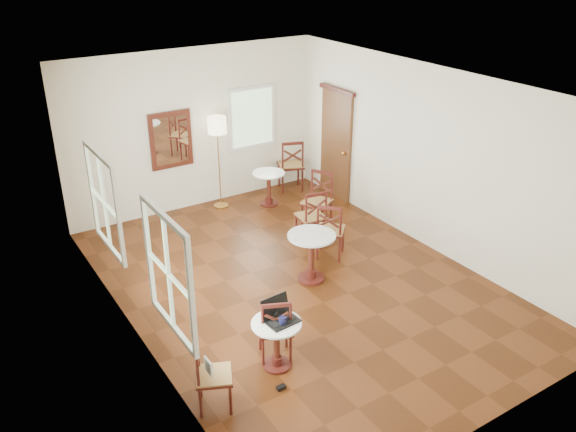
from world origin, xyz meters
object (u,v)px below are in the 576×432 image
object	(u,v)px
chair_mid_a	(312,217)
laptop	(279,315)
chair_mid_b	(330,230)
navy_mug	(283,321)
power_adapter	(281,387)
floor_lamp	(217,131)
water_glass	(276,316)
chair_back_b	(318,201)
mouse	(277,321)
chair_near_a	(275,328)
chair_back_a	(291,165)
chair_near_b	(212,375)
cafe_table_mid	(311,252)
cafe_table_back	(269,185)
cafe_table_near	(277,340)

from	to	relation	value
chair_mid_a	laptop	world-z (taller)	chair_mid_a
chair_mid_b	laptop	bearing A→B (deg)	86.49
navy_mug	power_adapter	xyz separation A→B (m)	(-0.22, -0.30, -0.67)
floor_lamp	chair_mid_b	bearing A→B (deg)	-77.92
floor_lamp	water_glass	size ratio (longest dim) A/B	19.50
chair_back_b	mouse	size ratio (longest dim) A/B	10.12
laptop	mouse	xyz separation A→B (m)	(-0.06, -0.04, -0.05)
chair_mid_a	mouse	distance (m)	3.29
chair_near_a	navy_mug	size ratio (longest dim) A/B	7.01
chair_back_a	mouse	distance (m)	5.59
mouse	floor_lamp	bearing A→B (deg)	56.41
chair_near_b	water_glass	world-z (taller)	chair_near_b
cafe_table_mid	water_glass	xyz separation A→B (m)	(-1.47, -1.38, 0.21)
cafe_table_back	chair_near_b	size ratio (longest dim) A/B	0.76
chair_near_b	water_glass	distance (m)	1.06
chair_mid_a	water_glass	bearing A→B (deg)	55.17
cafe_table_mid	chair_near_a	world-z (taller)	chair_near_a
water_glass	cafe_table_near	bearing A→B (deg)	-117.19
floor_lamp	chair_near_a	bearing A→B (deg)	-108.74
chair_back_a	water_glass	size ratio (longest dim) A/B	11.82
mouse	power_adapter	world-z (taller)	mouse
mouse	power_adapter	distance (m)	0.76
chair_near_a	mouse	xyz separation A→B (m)	(-0.07, -0.14, 0.21)
cafe_table_mid	chair_near_b	xyz separation A→B (m)	(-2.46, -1.65, -0.04)
mouse	navy_mug	distance (m)	0.09
floor_lamp	laptop	bearing A→B (deg)	-108.44
chair_near_a	chair_mid_a	bearing A→B (deg)	-108.92
navy_mug	water_glass	bearing A→B (deg)	93.50
chair_mid_a	water_glass	world-z (taller)	chair_mid_a
water_glass	floor_lamp	bearing A→B (deg)	71.17
cafe_table_near	chair_back_b	xyz separation A→B (m)	(2.63, 2.88, 0.11)
cafe_table_back	chair_mid_a	distance (m)	1.78
chair_back_a	mouse	size ratio (longest dim) A/B	10.69
cafe_table_back	mouse	world-z (taller)	mouse
chair_mid_a	chair_near_b	bearing A→B (deg)	47.48
chair_back_b	cafe_table_near	bearing A→B (deg)	-71.88
chair_mid_a	water_glass	distance (m)	3.22
chair_back_b	chair_near_a	bearing A→B (deg)	-72.60
chair_back_a	chair_back_b	bearing A→B (deg)	93.89
chair_near_a	power_adapter	world-z (taller)	chair_near_a
chair_near_a	floor_lamp	xyz separation A→B (m)	(1.52, 4.47, 1.06)
chair_back_a	water_glass	distance (m)	5.52
laptop	power_adapter	bearing A→B (deg)	-124.59
chair_back_a	chair_back_b	size ratio (longest dim) A/B	1.06
cafe_table_near	chair_mid_b	bearing A→B (deg)	40.76
cafe_table_near	chair_near_b	world-z (taller)	chair_near_b
navy_mug	chair_mid_a	bearing A→B (deg)	49.34
chair_back_b	laptop	world-z (taller)	chair_back_b
chair_near_b	chair_back_a	world-z (taller)	chair_back_a
cafe_table_back	chair_near_b	world-z (taller)	chair_near_b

